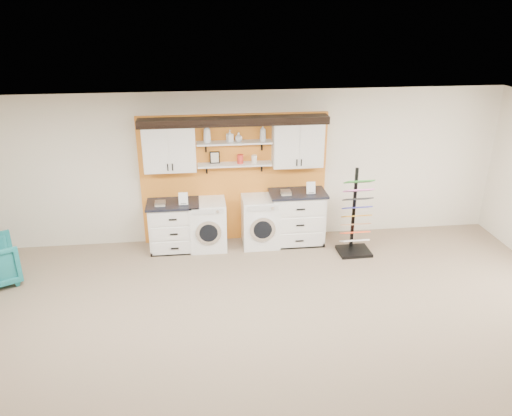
{
  "coord_description": "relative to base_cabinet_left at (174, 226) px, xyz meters",
  "views": [
    {
      "loc": [
        -0.63,
        -4.69,
        4.24
      ],
      "look_at": [
        0.2,
        2.3,
        1.3
      ],
      "focal_mm": 35.0,
      "sensor_mm": 36.0,
      "label": 1
    }
  ],
  "objects": [
    {
      "name": "wall_back",
      "position": [
        1.13,
        0.36,
        0.94
      ],
      "size": [
        10.0,
        0.0,
        10.0
      ],
      "primitive_type": "plane",
      "rotation": [
        1.57,
        0.0,
        0.0
      ],
      "color": "beige",
      "rests_on": "floor"
    },
    {
      "name": "soap_bottle_c",
      "position": [
        1.21,
        0.16,
        1.57
      ],
      "size": [
        0.15,
        0.15,
        0.17
      ],
      "primitive_type": "imported",
      "rotation": [
        0.0,
        0.0,
        -0.17
      ],
      "color": "silver",
      "rests_on": "shelf_upper"
    },
    {
      "name": "base_cabinet_right",
      "position": [
        2.26,
        -0.0,
        0.05
      ],
      "size": [
        1.03,
        0.66,
        1.01
      ],
      "color": "white",
      "rests_on": "floor"
    },
    {
      "name": "upper_cabinet_left",
      "position": [
        0.0,
        0.15,
        1.42
      ],
      "size": [
        0.9,
        0.35,
        0.84
      ],
      "color": "white",
      "rests_on": "wall_back"
    },
    {
      "name": "dryer",
      "position": [
        1.57,
        -0.0,
        0.01
      ],
      "size": [
        0.66,
        0.71,
        0.93
      ],
      "color": "white",
      "rests_on": "floor"
    },
    {
      "name": "shelf_lower",
      "position": [
        1.13,
        0.16,
        1.07
      ],
      "size": [
        1.32,
        0.28,
        0.03
      ],
      "primitive_type": "cube",
      "color": "white",
      "rests_on": "wall_back"
    },
    {
      "name": "ceiling",
      "position": [
        1.13,
        -3.64,
        2.34
      ],
      "size": [
        10.0,
        10.0,
        0.0
      ],
      "primitive_type": "plane",
      "rotation": [
        3.14,
        0.0,
        0.0
      ],
      "color": "white",
      "rests_on": "wall_back"
    },
    {
      "name": "canister_cream",
      "position": [
        1.48,
        0.16,
        1.16
      ],
      "size": [
        0.1,
        0.1,
        0.14
      ],
      "primitive_type": "cylinder",
      "color": "silver",
      "rests_on": "shelf_lower"
    },
    {
      "name": "canister_red",
      "position": [
        1.23,
        0.16,
        1.17
      ],
      "size": [
        0.11,
        0.11,
        0.16
      ],
      "primitive_type": "cylinder",
      "color": "red",
      "rests_on": "shelf_lower"
    },
    {
      "name": "floor",
      "position": [
        1.13,
        -3.64,
        -0.46
      ],
      "size": [
        10.0,
        10.0,
        0.0
      ],
      "primitive_type": "plane",
      "color": "#836C58",
      "rests_on": "ground"
    },
    {
      "name": "washer",
      "position": [
        0.61,
        -0.0,
        -0.0
      ],
      "size": [
        0.65,
        0.71,
        0.91
      ],
      "color": "white",
      "rests_on": "floor"
    },
    {
      "name": "sample_rack",
      "position": [
        3.21,
        -0.54,
        0.05
      ],
      "size": [
        0.58,
        0.49,
        1.56
      ],
      "rotation": [
        0.0,
        0.0,
        0.02
      ],
      "color": "black",
      "rests_on": "floor"
    },
    {
      "name": "upper_cabinet_right",
      "position": [
        2.26,
        0.15,
        1.42
      ],
      "size": [
        0.9,
        0.35,
        0.84
      ],
      "color": "white",
      "rests_on": "wall_back"
    },
    {
      "name": "picture_frame",
      "position": [
        0.78,
        0.21,
        1.2
      ],
      "size": [
        0.18,
        0.02,
        0.22
      ],
      "color": "black",
      "rests_on": "shelf_lower"
    },
    {
      "name": "shelf_upper",
      "position": [
        1.13,
        0.16,
        1.47
      ],
      "size": [
        1.32,
        0.28,
        0.03
      ],
      "primitive_type": "cube",
      "color": "white",
      "rests_on": "wall_back"
    },
    {
      "name": "soap_bottle_a",
      "position": [
        0.66,
        0.16,
        1.66
      ],
      "size": [
        0.17,
        0.17,
        0.34
      ],
      "primitive_type": "imported",
      "rotation": [
        0.0,
        0.0,
        1.21
      ],
      "color": "silver",
      "rests_on": "shelf_upper"
    },
    {
      "name": "crown_molding",
      "position": [
        1.13,
        0.17,
        1.87
      ],
      "size": [
        3.3,
        0.41,
        0.13
      ],
      "color": "black",
      "rests_on": "wall_back"
    },
    {
      "name": "soap_bottle_d",
      "position": [
        1.63,
        0.16,
        1.64
      ],
      "size": [
        0.13,
        0.13,
        0.29
      ],
      "primitive_type": "imported",
      "rotation": [
        0.0,
        0.0,
        1.77
      ],
      "color": "silver",
      "rests_on": "shelf_upper"
    },
    {
      "name": "soap_bottle_b",
      "position": [
        1.05,
        0.16,
        1.6
      ],
      "size": [
        0.13,
        0.13,
        0.21
      ],
      "primitive_type": "imported",
      "rotation": [
        0.0,
        0.0,
        0.46
      ],
      "color": "silver",
      "rests_on": "shelf_upper"
    },
    {
      "name": "base_cabinet_left",
      "position": [
        0.0,
        0.0,
        0.0
      ],
      "size": [
        0.93,
        0.66,
        0.91
      ],
      "color": "white",
      "rests_on": "floor"
    },
    {
      "name": "accent_panel",
      "position": [
        1.13,
        0.32,
        0.74
      ],
      "size": [
        3.4,
        0.07,
        2.4
      ],
      "primitive_type": "cube",
      "color": "orange",
      "rests_on": "wall_back"
    }
  ]
}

